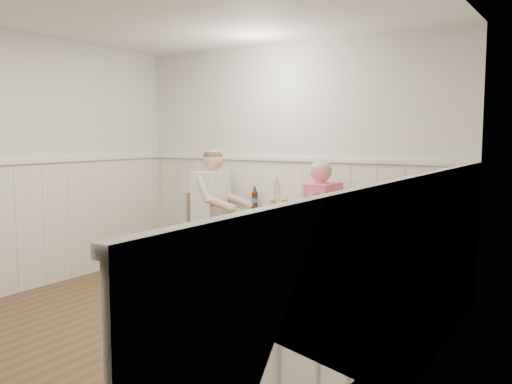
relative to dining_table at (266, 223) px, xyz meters
The scene contains 16 objects.
ground_plane 1.95m from the dining_table, 87.75° to the right, with size 4.50×4.50×0.00m, color #432F1B.
room_shell 2.04m from the dining_table, 87.75° to the right, with size 4.04×4.54×2.60m.
wainscot 1.16m from the dining_table, 86.41° to the right, with size 4.00×4.49×1.34m.
dining_table is the anchor object (origin of this frame).
chair_right 0.81m from the dining_table, ahead, with size 0.46×0.46×0.92m.
chair_left 0.73m from the dining_table, behind, with size 0.52×0.52×0.95m.
man_in_pink 0.66m from the dining_table, ahead, with size 0.63×0.44×1.37m.
diner_cream 0.66m from the dining_table, behind, with size 0.71×0.49×1.46m.
plate_man 0.28m from the dining_table, 17.48° to the right, with size 0.26×0.26×0.07m.
plate_diner 0.31m from the dining_table, behind, with size 0.23×0.23×0.06m.
beer_glass_a 0.32m from the dining_table, 64.26° to the left, with size 0.06×0.06×0.16m.
beer_glass_b 0.25m from the dining_table, 86.36° to the left, with size 0.07×0.07×0.16m.
beer_bottle 0.46m from the dining_table, 140.08° to the left, with size 0.07×0.07×0.25m.
rolled_napkin 0.36m from the dining_table, 63.55° to the right, with size 0.16×0.15×0.04m.
grass_vase 0.43m from the dining_table, 104.57° to the left, with size 0.04×0.04×0.39m.
gingham_mat 0.32m from the dining_table, 150.34° to the left, with size 0.30×0.25×0.01m.
Camera 1 is at (2.92, -3.07, 1.59)m, focal length 38.00 mm.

